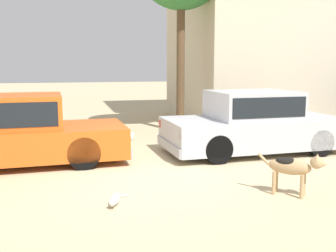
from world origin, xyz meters
TOP-DOWN VIEW (x-y plane):
  - ground_plane at (0.00, 0.00)m, footprint 80.00×80.00m
  - parked_sedan_nearest at (-2.57, 1.52)m, footprint 4.86×1.96m
  - parked_sedan_second at (2.82, 1.40)m, footprint 4.34×1.94m
  - stray_dog_spotted at (2.00, -1.67)m, footprint 0.84×0.79m
  - stray_cat at (-0.78, -1.38)m, footprint 0.34×0.57m

SIDE VIEW (x-z plane):
  - ground_plane at x=0.00m, z-range 0.00..0.00m
  - stray_cat at x=-0.78m, z-range 0.00..0.16m
  - stray_dog_spotted at x=2.00m, z-range 0.12..0.83m
  - parked_sedan_nearest at x=-2.57m, z-range -0.01..1.44m
  - parked_sedan_second at x=2.82m, z-range -0.01..1.44m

